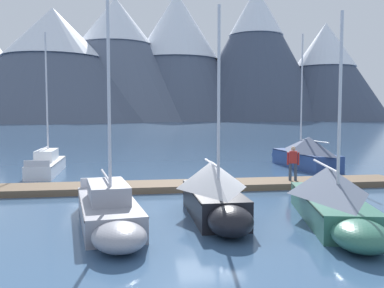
# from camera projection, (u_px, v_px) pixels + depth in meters

# --- Properties ---
(ground_plane) EXTENTS (700.00, 700.00, 0.00)m
(ground_plane) POSITION_uv_depth(u_px,v_px,m) (209.00, 207.00, 16.42)
(ground_plane) COLOR #38567A
(mountain_central_massif) EXTENTS (85.07, 85.07, 44.93)m
(mountain_central_massif) POSITION_uv_depth(u_px,v_px,m) (54.00, 62.00, 168.80)
(mountain_central_massif) COLOR #4C566B
(mountain_central_massif) RESTS_ON ground
(mountain_shoulder_ridge) EXTENTS (79.70, 79.70, 53.40)m
(mountain_shoulder_ridge) POSITION_uv_depth(u_px,v_px,m) (116.00, 57.00, 185.59)
(mountain_shoulder_ridge) COLOR slate
(mountain_shoulder_ridge) RESTS_ON ground
(mountain_east_summit) EXTENTS (68.71, 68.71, 57.83)m
(mountain_east_summit) POSITION_uv_depth(u_px,v_px,m) (177.00, 53.00, 192.95)
(mountain_east_summit) COLOR #4C566B
(mountain_east_summit) RESTS_ON ground
(mountain_rear_spur) EXTENTS (63.97, 63.97, 59.27)m
(mountain_rear_spur) POSITION_uv_depth(u_px,v_px,m) (256.00, 52.00, 190.16)
(mountain_rear_spur) COLOR #424C60
(mountain_rear_spur) RESTS_ON ground
(mountain_north_horn) EXTENTS (57.00, 57.00, 43.70)m
(mountain_north_horn) POSITION_uv_depth(u_px,v_px,m) (325.00, 69.00, 191.27)
(mountain_north_horn) COLOR #424C60
(mountain_north_horn) RESTS_ON ground
(dock) EXTENTS (20.44, 3.01, 0.30)m
(dock) POSITION_uv_depth(u_px,v_px,m) (197.00, 185.00, 20.38)
(dock) COLOR brown
(dock) RESTS_ON ground
(sailboat_nearest_berth) EXTENTS (1.78, 7.20, 8.44)m
(sailboat_nearest_berth) POSITION_uv_depth(u_px,v_px,m) (48.00, 163.00, 25.81)
(sailboat_nearest_berth) COLOR white
(sailboat_nearest_berth) RESTS_ON ground
(sailboat_second_berth) EXTENTS (2.75, 6.75, 8.95)m
(sailboat_second_berth) POSITION_uv_depth(u_px,v_px,m) (110.00, 211.00, 13.43)
(sailboat_second_berth) COLOR #93939E
(sailboat_second_berth) RESTS_ON ground
(sailboat_mid_dock_port) EXTENTS (1.95, 5.66, 7.11)m
(sailboat_mid_dock_port) POSITION_uv_depth(u_px,v_px,m) (215.00, 192.00, 14.67)
(sailboat_mid_dock_port) COLOR black
(sailboat_mid_dock_port) RESTS_ON ground
(sailboat_mid_dock_starboard) EXTENTS (2.98, 7.20, 6.78)m
(sailboat_mid_dock_starboard) POSITION_uv_depth(u_px,v_px,m) (332.00, 198.00, 14.06)
(sailboat_mid_dock_starboard) COLOR #336B56
(sailboat_mid_dock_starboard) RESTS_ON ground
(sailboat_far_berth) EXTENTS (2.64, 7.62, 8.83)m
(sailboat_far_berth) POSITION_uv_depth(u_px,v_px,m) (304.00, 153.00, 28.01)
(sailboat_far_berth) COLOR navy
(sailboat_far_berth) RESTS_ON ground
(person_on_dock) EXTENTS (0.56, 0.33, 1.69)m
(person_on_dock) POSITION_uv_depth(u_px,v_px,m) (293.00, 161.00, 20.83)
(person_on_dock) COLOR #384256
(person_on_dock) RESTS_ON dock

